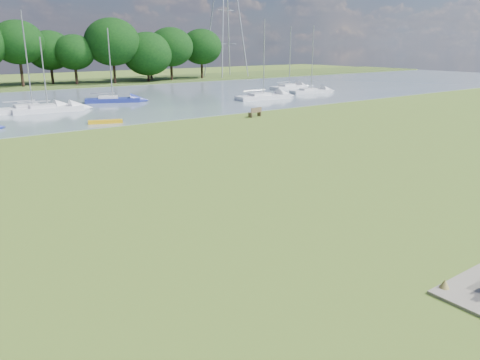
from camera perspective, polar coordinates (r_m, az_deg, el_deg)
ground at (r=25.20m, az=0.24°, el=-0.82°), size 220.00×220.00×0.00m
river at (r=63.41m, az=-23.32°, el=8.30°), size 220.00×40.00×0.10m
riverbank_bench at (r=49.39m, az=1.88°, el=8.27°), size 1.68×0.77×1.00m
kayak at (r=46.91m, az=-16.08°, el=6.85°), size 3.24×1.79×0.32m
sailboat_0 at (r=80.00m, az=5.97°, el=11.34°), size 7.59×2.95×10.02m
sailboat_2 at (r=57.77m, az=-24.04°, el=8.15°), size 7.37×2.10×10.79m
sailboat_4 at (r=63.64m, az=-15.32°, el=9.57°), size 7.06×4.51×9.20m
sailboat_5 at (r=73.90m, az=8.61°, el=10.80°), size 6.98×2.95×9.97m
sailboat_7 at (r=64.95m, az=2.81°, el=10.27°), size 8.11×2.77×10.46m
sailboat_9 at (r=56.83m, az=-22.48°, el=8.16°), size 7.54×2.59×8.04m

